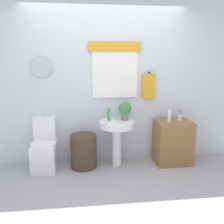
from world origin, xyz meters
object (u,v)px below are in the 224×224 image
object	(u,v)px
wooden_cabinet	(173,142)
soap_bottle	(109,114)
lotion_bottle	(169,116)
toilet	(45,149)
pedestal_sink	(117,132)
potted_plant	(125,109)
laundry_hamper	(84,151)
toothbrush_cup	(180,117)

from	to	relation	value
wooden_cabinet	soap_bottle	distance (m)	1.17
wooden_cabinet	lotion_bottle	distance (m)	0.47
toilet	wooden_cabinet	distance (m)	2.08
toilet	soap_bottle	distance (m)	1.15
toilet	pedestal_sink	bearing A→B (deg)	-1.81
wooden_cabinet	potted_plant	bearing A→B (deg)	175.71
wooden_cabinet	potted_plant	distance (m)	0.98
laundry_hamper	wooden_cabinet	xyz separation A→B (m)	(1.47, 0.00, 0.09)
toilet	potted_plant	xyz separation A→B (m)	(1.28, 0.02, 0.61)
pedestal_sink	toothbrush_cup	bearing A→B (deg)	1.11
laundry_hamper	soap_bottle	xyz separation A→B (m)	(0.41, 0.05, 0.58)
laundry_hamper	soap_bottle	distance (m)	0.71
potted_plant	lotion_bottle	bearing A→B (deg)	-8.13
pedestal_sink	wooden_cabinet	size ratio (longest dim) A/B	1.04
pedestal_sink	lotion_bottle	world-z (taller)	lotion_bottle
wooden_cabinet	soap_bottle	bearing A→B (deg)	177.30
laundry_hamper	pedestal_sink	xyz separation A→B (m)	(0.53, -0.00, 0.31)
toilet	toothbrush_cup	world-z (taller)	toothbrush_cup
potted_plant	toothbrush_cup	bearing A→B (deg)	-2.54
pedestal_sink	wooden_cabinet	bearing A→B (deg)	0.00
lotion_bottle	toothbrush_cup	size ratio (longest dim) A/B	1.11
toilet	soap_bottle	xyz separation A→B (m)	(1.02, 0.01, 0.54)
wooden_cabinet	laundry_hamper	bearing A→B (deg)	180.00
toilet	toothbrush_cup	distance (m)	2.22
laundry_hamper	pedestal_sink	bearing A→B (deg)	-0.00
toothbrush_cup	soap_bottle	bearing A→B (deg)	178.53
soap_bottle	toothbrush_cup	xyz separation A→B (m)	(1.16, -0.03, -0.07)
potted_plant	laundry_hamper	bearing A→B (deg)	-174.89
potted_plant	toothbrush_cup	world-z (taller)	potted_plant
toilet	potted_plant	world-z (taller)	potted_plant
pedestal_sink	soap_bottle	xyz separation A→B (m)	(-0.12, 0.05, 0.27)
toilet	soap_bottle	world-z (taller)	soap_bottle
laundry_hamper	toilet	bearing A→B (deg)	176.61
wooden_cabinet	lotion_bottle	world-z (taller)	lotion_bottle
laundry_hamper	lotion_bottle	world-z (taller)	lotion_bottle
wooden_cabinet	toothbrush_cup	distance (m)	0.42
potted_plant	lotion_bottle	distance (m)	0.71
laundry_hamper	soap_bottle	bearing A→B (deg)	6.95
toothbrush_cup	wooden_cabinet	bearing A→B (deg)	-168.60
wooden_cabinet	soap_bottle	size ratio (longest dim) A/B	3.61
soap_bottle	potted_plant	distance (m)	0.27
toilet	laundry_hamper	xyz separation A→B (m)	(0.61, -0.04, -0.04)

